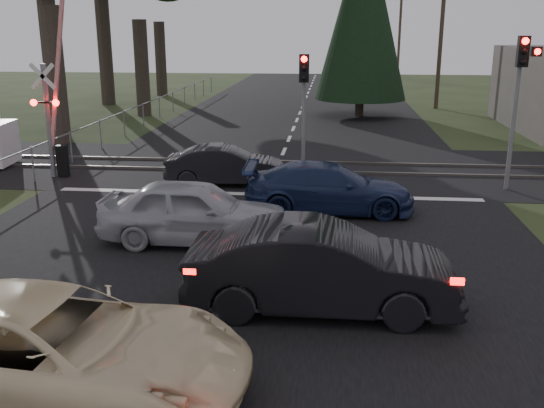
# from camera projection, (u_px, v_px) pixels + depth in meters

# --- Properties ---
(ground) EXTENTS (120.00, 120.00, 0.00)m
(ground) POSITION_uv_depth(u_px,v_px,m) (216.00, 316.00, 10.72)
(ground) COLOR #243216
(ground) RESTS_ON ground
(road) EXTENTS (14.00, 100.00, 0.01)m
(road) POSITION_uv_depth(u_px,v_px,m) (272.00, 180.00, 20.27)
(road) COLOR black
(road) RESTS_ON ground
(rail_corridor) EXTENTS (120.00, 8.00, 0.01)m
(rail_corridor) POSITION_uv_depth(u_px,v_px,m) (277.00, 167.00, 22.18)
(rail_corridor) COLOR black
(rail_corridor) RESTS_ON ground
(stop_line) EXTENTS (13.00, 0.35, 0.00)m
(stop_line) POSITION_uv_depth(u_px,v_px,m) (266.00, 194.00, 18.55)
(stop_line) COLOR silver
(stop_line) RESTS_ON ground
(rail_near) EXTENTS (120.00, 0.12, 0.10)m
(rail_near) POSITION_uv_depth(u_px,v_px,m) (275.00, 171.00, 21.41)
(rail_near) COLOR #59544C
(rail_near) RESTS_ON ground
(rail_far) EXTENTS (120.00, 0.12, 0.10)m
(rail_far) POSITION_uv_depth(u_px,v_px,m) (279.00, 162.00, 22.94)
(rail_far) COLOR #59544C
(rail_far) RESTS_ON ground
(crossing_signal) EXTENTS (1.62, 0.38, 6.96)m
(crossing_signal) POSITION_uv_depth(u_px,v_px,m) (54.00, 117.00, 20.19)
(crossing_signal) COLOR slate
(crossing_signal) RESTS_ON ground
(traffic_signal_right) EXTENTS (0.68, 0.48, 4.70)m
(traffic_signal_right) POSITION_uv_depth(u_px,v_px,m) (520.00, 84.00, 18.13)
(traffic_signal_right) COLOR slate
(traffic_signal_right) RESTS_ON ground
(traffic_signal_center) EXTENTS (0.32, 0.48, 4.10)m
(traffic_signal_center) POSITION_uv_depth(u_px,v_px,m) (304.00, 94.00, 20.05)
(traffic_signal_center) COLOR slate
(traffic_signal_center) RESTS_ON ground
(utility_pole_mid) EXTENTS (1.80, 0.26, 9.00)m
(utility_pole_mid) POSITION_uv_depth(u_px,v_px,m) (441.00, 31.00, 37.26)
(utility_pole_mid) COLOR #4C3D2D
(utility_pole_mid) RESTS_ON ground
(utility_pole_far) EXTENTS (1.80, 0.26, 9.00)m
(utility_pole_far) POSITION_uv_depth(u_px,v_px,m) (400.00, 30.00, 61.15)
(utility_pole_far) COLOR #4C3D2D
(utility_pole_far) RESTS_ON ground
(conifer_tree) EXTENTS (5.20, 5.20, 11.00)m
(conifer_tree) POSITION_uv_depth(u_px,v_px,m) (363.00, 8.00, 33.56)
(conifer_tree) COLOR #473D33
(conifer_tree) RESTS_ON ground
(fence_left) EXTENTS (0.10, 36.00, 1.20)m
(fence_left) POSITION_uv_depth(u_px,v_px,m) (152.00, 122.00, 32.96)
(fence_left) COLOR slate
(fence_left) RESTS_ON ground
(cream_coupe) EXTENTS (5.65, 2.96, 1.52)m
(cream_coupe) POSITION_uv_depth(u_px,v_px,m) (49.00, 350.00, 8.10)
(cream_coupe) COLOR beige
(cream_coupe) RESTS_ON ground
(dark_hatchback) EXTENTS (4.83, 1.73, 1.59)m
(dark_hatchback) POSITION_uv_depth(u_px,v_px,m) (322.00, 269.00, 10.77)
(dark_hatchback) COLOR black
(dark_hatchback) RESTS_ON ground
(silver_car) EXTENTS (4.46, 1.84, 1.51)m
(silver_car) POSITION_uv_depth(u_px,v_px,m) (194.00, 212.00, 14.22)
(silver_car) COLOR #A3A5AB
(silver_car) RESTS_ON ground
(blue_sedan) EXTENTS (4.70, 2.01, 1.35)m
(blue_sedan) POSITION_uv_depth(u_px,v_px,m) (329.00, 188.00, 16.68)
(blue_sedan) COLOR #182449
(blue_sedan) RESTS_ON ground
(dark_car_far) EXTENTS (3.91, 1.64, 1.26)m
(dark_car_far) POSITION_uv_depth(u_px,v_px,m) (225.00, 166.00, 19.62)
(dark_car_far) COLOR black
(dark_car_far) RESTS_ON ground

